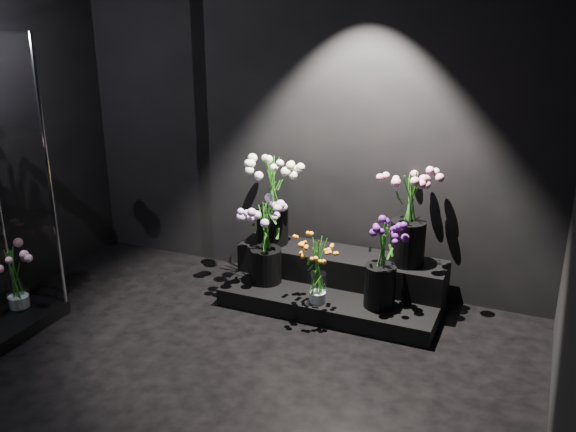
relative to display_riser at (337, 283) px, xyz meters
The scene contains 9 objects.
floor 1.72m from the display_riser, 103.23° to the right, with size 4.00×4.00×0.00m, color black.
wall_back 1.35m from the display_riser, 139.95° to the left, with size 4.00×4.00×0.00m, color black.
display_riser is the anchor object (origin of this frame).
bouquet_orange_bells 0.42m from the display_riser, 95.57° to the right, with size 0.26×0.26×0.50m.
bouquet_lilac 0.67m from the display_riser, 163.00° to the right, with size 0.38×0.38×0.68m.
bouquet_purple 0.58m from the display_riser, 28.69° to the right, with size 0.34×0.34×0.67m.
bouquet_cream_roses 0.88m from the display_riser, behind, with size 0.54×0.54×0.75m.
bouquet_pink_roses 0.83m from the display_riser, 10.93° to the left, with size 0.44×0.44×0.73m.
bouquet_case_base_pink 2.41m from the display_riser, 150.13° to the right, with size 0.34×0.34×0.47m.
Camera 1 is at (1.81, -2.67, 2.36)m, focal length 40.00 mm.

